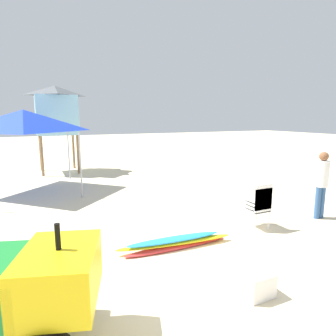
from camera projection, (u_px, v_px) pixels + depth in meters
The scene contains 7 objects.
ground at pixel (196, 278), 4.84m from camera, with size 80.00×80.00×0.00m, color beige.
stacked_plastic_chairs at pixel (260, 202), 6.88m from camera, with size 0.48×0.48×1.11m.
surfboard_pile at pixel (176, 243), 5.93m from camera, with size 2.48×0.56×0.24m.
lifeguard_near_center at pixel (322, 180), 7.55m from camera, with size 0.32×0.32×1.76m.
popup_canopy at pixel (24, 121), 9.98m from camera, with size 3.21×3.21×2.88m.
lifeguard_tower at pixel (56, 110), 13.69m from camera, with size 1.98×1.98×4.06m.
cooler_box at pixel (257, 284), 4.34m from camera, with size 0.44×0.36×0.37m, color white.
Camera 1 is at (-2.31, -3.83, 2.64)m, focal length 31.26 mm.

